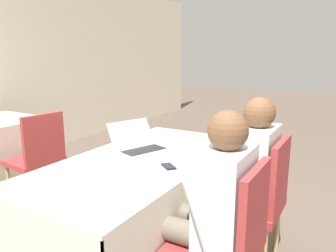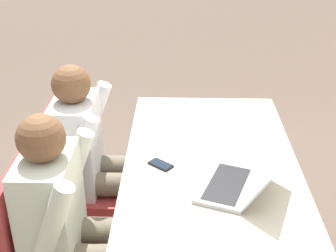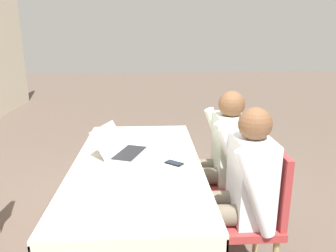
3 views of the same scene
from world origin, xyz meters
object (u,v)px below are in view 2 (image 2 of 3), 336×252
Objects in this scene: laptop at (238,182)px; cell_phone at (161,165)px; chair_near_left at (76,178)px; person_white_shirt at (70,220)px; chair_near_right at (51,248)px; person_checkered_shirt at (93,154)px.

laptop is 0.41m from cell_phone.
chair_near_left is 0.78× the size of person_white_shirt.
person_checkered_shirt is (-0.57, 0.10, 0.16)m from chair_near_right.
chair_near_right is at bearing -180.00° from chair_near_left.
cell_phone is 0.52m from person_white_shirt.
laptop reaches higher than chair_near_right.
chair_near_left is 0.57m from chair_near_right.
person_checkered_shirt reaches higher than cell_phone.
cell_phone is 0.45m from person_checkered_shirt.
person_checkered_shirt is at bearing -10.45° from chair_near_right.
person_checkered_shirt is (-0.42, -0.74, -0.11)m from laptop.
person_white_shirt is at bearing -58.89° from laptop.
chair_near_right is at bearing -60.26° from laptop.
laptop is at bearing -78.77° from person_white_shirt.
person_white_shirt is at bearing -169.55° from chair_near_left.
chair_near_left is 0.60m from person_white_shirt.
chair_near_right is 0.19m from person_white_shirt.
chair_near_left is at bearing 90.00° from person_checkered_shirt.
laptop is 0.76m from person_white_shirt.
person_checkered_shirt is at bearing -81.97° from cell_phone.
person_white_shirt reaches higher than chair_near_left.
laptop is 0.48× the size of chair_near_left.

